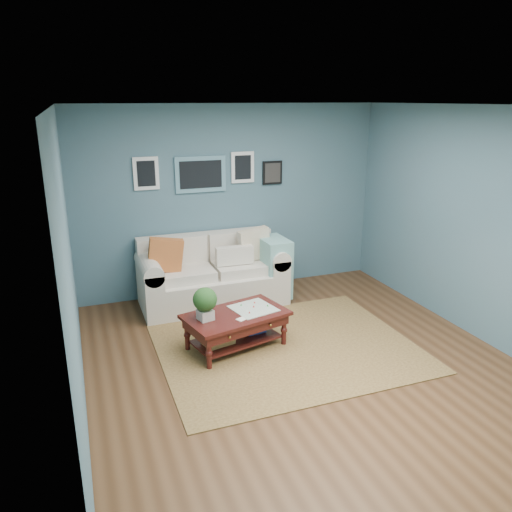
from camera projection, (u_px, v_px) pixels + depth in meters
name	position (u px, v px, depth m)	size (l,w,h in m)	color
room_shell	(304.00, 243.00, 5.05)	(5.00, 5.02, 2.70)	brown
area_rug	(287.00, 348.00, 5.77)	(2.88, 2.30, 0.01)	brown
loveseat	(218.00, 273.00, 6.98)	(2.04, 0.92, 1.05)	beige
coffee_table	(231.00, 320.00, 5.66)	(1.27, 0.92, 0.80)	black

